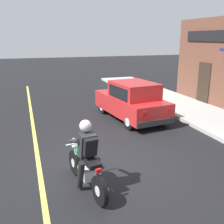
# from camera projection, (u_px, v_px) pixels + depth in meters

# --- Properties ---
(ground_plane) EXTENTS (80.00, 80.00, 0.00)m
(ground_plane) POSITION_uv_depth(u_px,v_px,m) (108.00, 163.00, 7.09)
(ground_plane) COLOR black
(sidewalk_curb) EXTENTS (2.60, 22.00, 0.14)m
(sidewalk_curb) POSITION_uv_depth(u_px,v_px,m) (201.00, 114.00, 11.41)
(sidewalk_curb) COLOR #ADAAA3
(sidewalk_curb) RESTS_ON ground
(lane_stripe) EXTENTS (0.12, 19.80, 0.01)m
(lane_stripe) POSITION_uv_depth(u_px,v_px,m) (34.00, 134.00, 9.26)
(lane_stripe) COLOR #D1C64C
(lane_stripe) RESTS_ON ground
(motorcycle_with_rider) EXTENTS (0.68, 2.01, 1.62)m
(motorcycle_with_rider) POSITION_uv_depth(u_px,v_px,m) (86.00, 161.00, 5.75)
(motorcycle_with_rider) COLOR black
(motorcycle_with_rider) RESTS_ON ground
(car_hatchback) EXTENTS (2.09, 3.95, 1.57)m
(car_hatchback) POSITION_uv_depth(u_px,v_px,m) (131.00, 101.00, 10.77)
(car_hatchback) COLOR black
(car_hatchback) RESTS_ON ground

